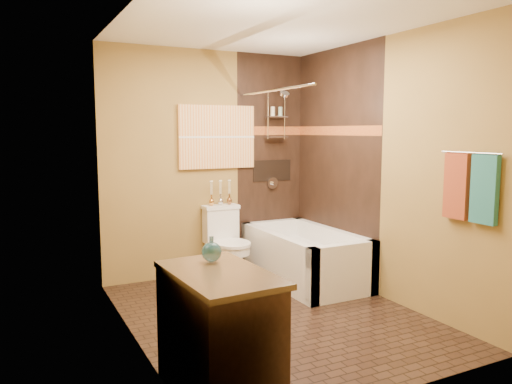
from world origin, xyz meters
TOP-DOWN VIEW (x-y plane):
  - floor at (0.00, 0.00)m, footprint 3.00×3.00m
  - wall_left at (-1.20, 0.00)m, footprint 0.02×3.00m
  - wall_right at (1.20, 0.00)m, footprint 0.02×3.00m
  - wall_back at (0.00, 1.50)m, footprint 2.40×0.02m
  - wall_front at (0.00, -1.50)m, footprint 2.40×0.02m
  - ceiling at (0.00, 0.00)m, footprint 3.00×3.00m
  - alcove_tile_back at (0.78, 1.49)m, footprint 0.85×0.01m
  - alcove_tile_right at (1.19, 0.75)m, footprint 0.01×1.50m
  - mosaic_band_back at (0.78, 1.48)m, footprint 0.85×0.01m
  - mosaic_band_right at (1.18, 0.75)m, footprint 0.01×1.50m
  - alcove_niche at (0.80, 1.48)m, footprint 0.50×0.01m
  - shower_fixtures at (0.80, 1.38)m, footprint 0.24×0.33m
  - curtain_rod at (0.40, 0.75)m, footprint 0.03×1.55m
  - towel_bar at (1.15, -1.05)m, footprint 0.02×0.55m
  - towel_teal at (1.16, -1.18)m, footprint 0.05×0.22m
  - towel_rust at (1.16, -0.92)m, footprint 0.05×0.22m
  - sunset_painting at (0.09, 1.48)m, footprint 0.90×0.04m
  - vanity_mirror at (-1.19, -1.00)m, footprint 0.01×1.00m
  - bathtub at (0.80, 0.75)m, footprint 0.80×1.50m
  - toilet at (0.09, 1.21)m, footprint 0.40×0.59m
  - vanity at (-0.92, -1.00)m, footprint 0.58×0.90m
  - teal_bottle at (-0.87, -0.77)m, footprint 0.14×0.14m
  - bud_vases at (0.09, 1.39)m, footprint 0.27×0.06m

SIDE VIEW (x-z plane):
  - floor at x=0.00m, z-range 0.00..0.00m
  - bathtub at x=0.80m, z-range -0.05..0.50m
  - vanity at x=-0.92m, z-range 0.00..0.77m
  - toilet at x=0.09m, z-range 0.00..0.80m
  - teal_bottle at x=-0.87m, z-range 0.75..0.96m
  - bud_vases at x=0.09m, z-range 0.80..1.08m
  - alcove_niche at x=0.80m, z-range 1.02..1.27m
  - towel_teal at x=1.16m, z-range 0.92..1.44m
  - towel_rust at x=1.16m, z-range 0.92..1.44m
  - wall_left at x=-1.20m, z-range 0.00..2.50m
  - wall_right at x=1.20m, z-range 0.00..2.50m
  - wall_back at x=0.00m, z-range 0.00..2.50m
  - wall_front at x=0.00m, z-range 0.00..2.50m
  - alcove_tile_back at x=0.78m, z-range 0.00..2.50m
  - alcove_tile_right at x=1.19m, z-range 0.00..2.50m
  - towel_bar at x=1.15m, z-range 1.44..1.46m
  - vanity_mirror at x=-1.19m, z-range 1.05..1.95m
  - sunset_painting at x=0.09m, z-range 1.20..1.90m
  - mosaic_band_back at x=0.78m, z-range 1.57..1.67m
  - mosaic_band_right at x=1.18m, z-range 1.57..1.67m
  - shower_fixtures at x=0.80m, z-range 1.08..2.25m
  - curtain_rod at x=0.40m, z-range 2.01..2.03m
  - ceiling at x=0.00m, z-range 2.50..2.50m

